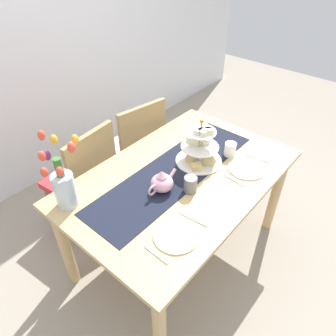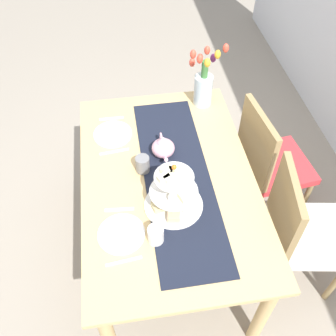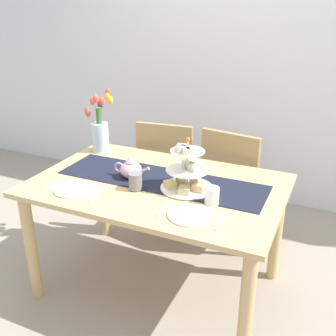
{
  "view_description": "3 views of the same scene",
  "coord_description": "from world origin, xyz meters",
  "px_view_note": "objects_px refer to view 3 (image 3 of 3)",
  "views": [
    {
      "loc": [
        -1.18,
        -0.9,
        1.97
      ],
      "look_at": [
        -0.03,
        0.08,
        0.78
      ],
      "focal_mm": 33.59,
      "sensor_mm": 36.0,
      "label": 1
    },
    {
      "loc": [
        1.3,
        -0.2,
        2.33
      ],
      "look_at": [
        0.02,
        -0.0,
        0.84
      ],
      "focal_mm": 40.74,
      "sensor_mm": 36.0,
      "label": 2
    },
    {
      "loc": [
        0.93,
        -1.9,
        1.73
      ],
      "look_at": [
        0.05,
        0.03,
        0.83
      ],
      "focal_mm": 42.75,
      "sensor_mm": 36.0,
      "label": 3
    }
  ],
  "objects_px": {
    "fork_right": "(164,209)",
    "chair_right": "(235,182)",
    "teapot": "(131,169)",
    "dining_table": "(158,200)",
    "dinner_plate_right": "(190,215)",
    "mug_grey": "(135,181)",
    "dinner_plate_left": "(75,189)",
    "mug_white_text": "(212,196)",
    "tulip_vase": "(100,130)",
    "tiered_cake_stand": "(187,174)",
    "fork_left": "(54,185)",
    "knife_left": "(96,194)",
    "knife_right": "(218,221)",
    "chair_left": "(169,171)"
  },
  "relations": [
    {
      "from": "knife_left",
      "to": "mug_grey",
      "type": "height_order",
      "value": "mug_grey"
    },
    {
      "from": "dinner_plate_right",
      "to": "mug_white_text",
      "type": "relative_size",
      "value": 2.42
    },
    {
      "from": "fork_right",
      "to": "fork_left",
      "type": "bearing_deg",
      "value": 180.0
    },
    {
      "from": "chair_right",
      "to": "dinner_plate_right",
      "type": "bearing_deg",
      "value": -88.13
    },
    {
      "from": "tiered_cake_stand",
      "to": "teapot",
      "type": "bearing_deg",
      "value": 179.54
    },
    {
      "from": "dinner_plate_right",
      "to": "fork_right",
      "type": "bearing_deg",
      "value": 180.0
    },
    {
      "from": "fork_left",
      "to": "fork_right",
      "type": "bearing_deg",
      "value": 0.0
    },
    {
      "from": "knife_right",
      "to": "mug_white_text",
      "type": "bearing_deg",
      "value": 118.93
    },
    {
      "from": "knife_left",
      "to": "mug_white_text",
      "type": "height_order",
      "value": "mug_white_text"
    },
    {
      "from": "teapot",
      "to": "fork_left",
      "type": "height_order",
      "value": "teapot"
    },
    {
      "from": "dining_table",
      "to": "tiered_cake_stand",
      "type": "bearing_deg",
      "value": -0.88
    },
    {
      "from": "tiered_cake_stand",
      "to": "mug_grey",
      "type": "height_order",
      "value": "tiered_cake_stand"
    },
    {
      "from": "dining_table",
      "to": "chair_right",
      "type": "xyz_separation_m",
      "value": [
        0.28,
        0.7,
        -0.13
      ]
    },
    {
      "from": "teapot",
      "to": "mug_white_text",
      "type": "xyz_separation_m",
      "value": [
        0.55,
        -0.12,
        -0.01
      ]
    },
    {
      "from": "tulip_vase",
      "to": "mug_white_text",
      "type": "relative_size",
      "value": 4.47
    },
    {
      "from": "tiered_cake_stand",
      "to": "mug_white_text",
      "type": "xyz_separation_m",
      "value": [
        0.19,
        -0.11,
        -0.05
      ]
    },
    {
      "from": "teapot",
      "to": "tulip_vase",
      "type": "bearing_deg",
      "value": 142.73
    },
    {
      "from": "knife_right",
      "to": "mug_white_text",
      "type": "relative_size",
      "value": 1.79
    },
    {
      "from": "teapot",
      "to": "knife_right",
      "type": "height_order",
      "value": "teapot"
    },
    {
      "from": "chair_right",
      "to": "dinner_plate_right",
      "type": "xyz_separation_m",
      "value": [
        0.03,
        -0.97,
        0.24
      ]
    },
    {
      "from": "chair_left",
      "to": "mug_white_text",
      "type": "xyz_separation_m",
      "value": [
        0.61,
        -0.81,
        0.28
      ]
    },
    {
      "from": "teapot",
      "to": "knife_left",
      "type": "distance_m",
      "value": 0.29
    },
    {
      "from": "dinner_plate_right",
      "to": "knife_right",
      "type": "bearing_deg",
      "value": 0.0
    },
    {
      "from": "mug_grey",
      "to": "dinner_plate_left",
      "type": "bearing_deg",
      "value": -154.39
    },
    {
      "from": "dinner_plate_left",
      "to": "knife_right",
      "type": "xyz_separation_m",
      "value": [
        0.84,
        0.0,
        -0.0
      ]
    },
    {
      "from": "tulip_vase",
      "to": "knife_right",
      "type": "xyz_separation_m",
      "value": [
        1.05,
        -0.59,
        -0.15
      ]
    },
    {
      "from": "tulip_vase",
      "to": "mug_white_text",
      "type": "distance_m",
      "value": 1.06
    },
    {
      "from": "teapot",
      "to": "dining_table",
      "type": "bearing_deg",
      "value": 0.0
    },
    {
      "from": "dining_table",
      "to": "knife_left",
      "type": "bearing_deg",
      "value": -130.97
    },
    {
      "from": "chair_left",
      "to": "tiered_cake_stand",
      "type": "height_order",
      "value": "tiered_cake_stand"
    },
    {
      "from": "chair_left",
      "to": "tulip_vase",
      "type": "height_order",
      "value": "tulip_vase"
    },
    {
      "from": "tiered_cake_stand",
      "to": "fork_right",
      "type": "distance_m",
      "value": 0.29
    },
    {
      "from": "dining_table",
      "to": "teapot",
      "type": "relative_size",
      "value": 6.09
    },
    {
      "from": "tiered_cake_stand",
      "to": "mug_white_text",
      "type": "distance_m",
      "value": 0.22
    },
    {
      "from": "tulip_vase",
      "to": "fork_right",
      "type": "bearing_deg",
      "value": -37.87
    },
    {
      "from": "dinner_plate_left",
      "to": "dinner_plate_right",
      "type": "bearing_deg",
      "value": 0.0
    },
    {
      "from": "dining_table",
      "to": "chair_left",
      "type": "distance_m",
      "value": 0.75
    },
    {
      "from": "fork_right",
      "to": "chair_right",
      "type": "bearing_deg",
      "value": 83.35
    },
    {
      "from": "chair_right",
      "to": "knife_right",
      "type": "height_order",
      "value": "chair_right"
    },
    {
      "from": "tiered_cake_stand",
      "to": "fork_left",
      "type": "bearing_deg",
      "value": -159.14
    },
    {
      "from": "dinner_plate_right",
      "to": "mug_white_text",
      "type": "xyz_separation_m",
      "value": [
        0.06,
        0.16,
        0.04
      ]
    },
    {
      "from": "tulip_vase",
      "to": "dinner_plate_left",
      "type": "bearing_deg",
      "value": -70.64
    },
    {
      "from": "chair_right",
      "to": "teapot",
      "type": "distance_m",
      "value": 0.88
    },
    {
      "from": "teapot",
      "to": "dinner_plate_right",
      "type": "height_order",
      "value": "teapot"
    },
    {
      "from": "chair_left",
      "to": "fork_right",
      "type": "distance_m",
      "value": 1.08
    },
    {
      "from": "fork_right",
      "to": "tiered_cake_stand",
      "type": "bearing_deg",
      "value": 86.55
    },
    {
      "from": "dinner_plate_left",
      "to": "knife_right",
      "type": "relative_size",
      "value": 1.35
    },
    {
      "from": "teapot",
      "to": "dinner_plate_left",
      "type": "distance_m",
      "value": 0.35
    },
    {
      "from": "chair_right",
      "to": "dinner_plate_right",
      "type": "relative_size",
      "value": 3.96
    },
    {
      "from": "dinner_plate_left",
      "to": "mug_grey",
      "type": "height_order",
      "value": "mug_grey"
    }
  ]
}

